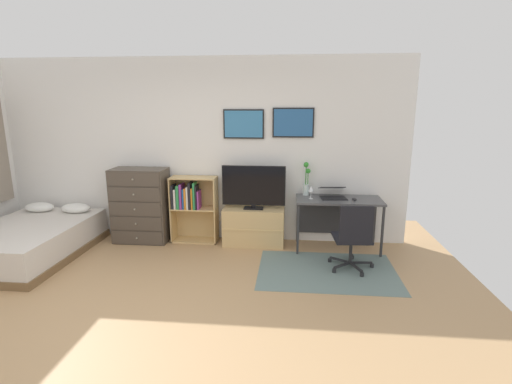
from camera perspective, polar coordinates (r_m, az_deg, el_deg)
name	(u,v)px	position (r m, az deg, el deg)	size (l,w,h in m)	color
ground_plane	(145,321)	(4.02, -16.20, -17.91)	(7.20, 7.20, 0.00)	tan
wall_back_with_posters	(201,150)	(5.82, -8.16, 6.16)	(6.12, 0.09, 2.70)	white
area_rug	(327,271)	(4.94, 10.52, -11.46)	(1.70, 1.20, 0.01)	slate
bed	(30,240)	(6.07, -30.65, -6.21)	(1.33, 1.92, 0.57)	brown
dresser	(141,205)	(5.98, -16.78, -1.91)	(0.80, 0.46, 1.11)	#4C4238
bookshelf	(191,204)	(5.79, -9.65, -1.70)	(0.68, 0.30, 0.99)	tan
tv_stand	(254,226)	(5.66, -0.33, -5.12)	(0.89, 0.41, 0.55)	tan
television	(254,187)	(5.49, -0.36, 0.69)	(0.91, 0.16, 0.63)	black
desk	(338,207)	(5.58, 12.09, -2.20)	(1.19, 0.57, 0.74)	#4C4C4F
office_chair	(353,236)	(4.86, 14.29, -6.32)	(0.57, 0.58, 0.86)	#232326
laptop	(333,193)	(5.52, 11.36, -0.16)	(0.39, 0.42, 0.16)	black
computer_mouse	(354,199)	(5.43, 14.44, -1.02)	(0.06, 0.10, 0.03)	#262628
bamboo_vase	(306,180)	(5.57, 7.51, 1.85)	(0.10, 0.10, 0.48)	silver
wine_glass	(311,189)	(5.37, 8.19, 0.40)	(0.07, 0.07, 0.18)	silver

